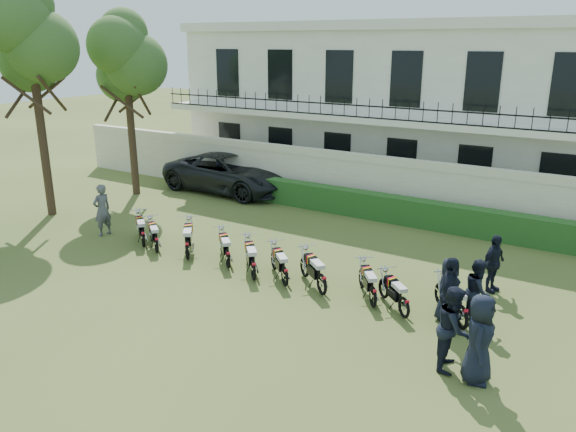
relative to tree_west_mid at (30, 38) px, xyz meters
The scene contains 24 objects.
ground 11.62m from the tree_west_mid, ahead, with size 100.00×100.00×0.00m, color #425421.
perimeter_wall 12.99m from the tree_west_mid, 36.52° to the left, with size 30.00×0.35×2.30m.
hedge 13.64m from the tree_west_mid, 30.67° to the left, with size 18.00×0.60×1.00m, color #284E1C.
building 16.32m from the tree_west_mid, 53.88° to the left, with size 20.40×9.60×7.40m.
tree_west_mid is the anchor object (origin of this frame).
tree_west_near 4.11m from the tree_west_mid, 82.87° to the left, with size 3.40×3.20×7.90m.
motorcycle_0 8.55m from the tree_west_mid, ahead, with size 1.48×1.21×1.00m.
motorcycle_1 9.10m from the tree_west_mid, ahead, with size 1.44×1.13×0.96m.
motorcycle_2 10.01m from the tree_west_mid, ahead, with size 1.28×1.59×1.07m.
motorcycle_3 11.22m from the tree_west_mid, ahead, with size 1.37×1.31×0.99m.
motorcycle_4 12.22m from the tree_west_mid, ahead, with size 1.34×1.44×1.02m.
motorcycle_5 13.07m from the tree_west_mid, ahead, with size 1.38×1.29×0.98m.
motorcycle_6 14.08m from the tree_west_mid, ahead, with size 1.52×1.25×1.03m.
motorcycle_7 15.40m from the tree_west_mid, ahead, with size 1.15×1.44×0.96m.
motorcycle_8 16.23m from the tree_west_mid, ahead, with size 1.32×1.21×0.93m.
motorcycle_9 17.47m from the tree_west_mid, ahead, with size 1.28×1.49×1.02m.
suv 9.54m from the tree_west_mid, 60.01° to the left, with size 2.86×6.20×1.72m, color black.
inspector 6.86m from the tree_west_mid, ahead, with size 0.67×0.44×1.84m, color #5D5D63.
officer_0 18.28m from the tree_west_mid, ahead, with size 0.92×0.60×1.87m, color black.
officer_1 17.71m from the tree_west_mid, ahead, with size 0.89×0.69×1.83m, color black.
officer_2 17.06m from the tree_west_mid, ahead, with size 1.08×0.45×1.85m, color black.
officer_3 16.91m from the tree_west_mid, ahead, with size 0.78×0.51×1.60m, color black.
officer_4 17.50m from the tree_west_mid, ahead, with size 0.78×0.61×1.60m, color black.
officer_5 17.51m from the tree_west_mid, ahead, with size 0.95×0.39×1.62m, color black.
Camera 1 is at (9.66, -12.11, 6.56)m, focal length 35.00 mm.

